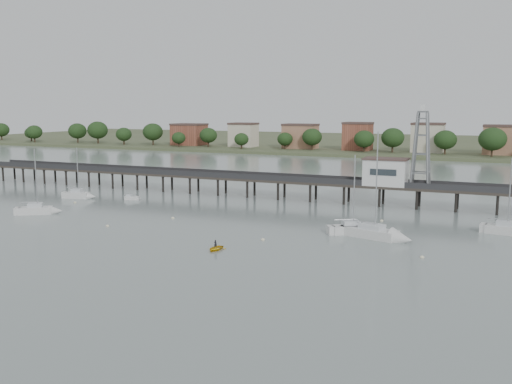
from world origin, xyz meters
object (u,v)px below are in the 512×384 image
at_px(lattice_tower, 421,150).
at_px(sailboat_b, 81,195).
at_px(pier, 266,180).
at_px(sailboat_c, 358,229).
at_px(sailboat_a, 42,210).
at_px(white_tender, 132,198).
at_px(sailboat_e, 512,231).
at_px(yellow_dinghy, 215,250).
at_px(sailboat_d, 383,235).

bearing_deg(lattice_tower, sailboat_b, -166.11).
relative_size(pier, sailboat_c, 11.93).
distance_m(sailboat_a, sailboat_c, 56.18).
height_order(pier, sailboat_c, sailboat_c).
xyz_separation_m(lattice_tower, white_tender, (-55.83, -13.73, -10.73)).
bearing_deg(sailboat_e, lattice_tower, 140.08).
height_order(sailboat_e, white_tender, sailboat_e).
distance_m(pier, white_tender, 28.15).
xyz_separation_m(pier, sailboat_e, (47.54, -18.04, -3.15)).
xyz_separation_m(lattice_tower, yellow_dinghy, (-20.65, -43.87, -11.10)).
bearing_deg(sailboat_a, white_tender, 40.85).
distance_m(lattice_tower, sailboat_b, 69.44).
height_order(pier, white_tender, pier).
bearing_deg(sailboat_d, yellow_dinghy, -126.07).
relative_size(lattice_tower, sailboat_e, 1.28).
bearing_deg(pier, sailboat_b, -154.88).
height_order(sailboat_d, sailboat_c, sailboat_d).
bearing_deg(yellow_dinghy, white_tender, 141.59).
distance_m(sailboat_b, yellow_dinghy, 53.54).
bearing_deg(pier, white_tender, -150.56).
relative_size(sailboat_a, sailboat_c, 0.98).
bearing_deg(sailboat_b, sailboat_a, -85.28).
height_order(sailboat_d, white_tender, sailboat_d).
distance_m(pier, sailboat_b, 38.94).
distance_m(sailboat_a, sailboat_b, 17.65).
relative_size(sailboat_e, sailboat_a, 0.98).
relative_size(sailboat_d, sailboat_c, 1.32).
distance_m(lattice_tower, yellow_dinghy, 49.74).
distance_m(sailboat_d, sailboat_b, 66.59).
height_order(white_tender, yellow_dinghy, yellow_dinghy).
height_order(sailboat_e, sailboat_c, sailboat_c).
bearing_deg(yellow_dinghy, sailboat_a, 167.52).
bearing_deg(lattice_tower, sailboat_c, -101.81).
bearing_deg(sailboat_a, yellow_dinghy, -48.42).
bearing_deg(sailboat_b, sailboat_c, -22.25).
xyz_separation_m(sailboat_d, white_tender, (-54.65, 14.94, -0.26)).
height_order(sailboat_b, yellow_dinghy, sailboat_b).
xyz_separation_m(pier, lattice_tower, (31.50, 0.00, 7.31)).
relative_size(sailboat_e, sailboat_d, 0.73).
bearing_deg(lattice_tower, yellow_dinghy, -115.21).
bearing_deg(sailboat_e, sailboat_c, -150.76).
height_order(sailboat_e, sailboat_a, sailboat_a).
distance_m(pier, lattice_tower, 32.34).
relative_size(pier, lattice_tower, 9.68).
bearing_deg(sailboat_e, sailboat_b, -172.64).
height_order(sailboat_a, white_tender, sailboat_a).
distance_m(sailboat_d, sailboat_c, 4.95).
height_order(pier, sailboat_a, sailboat_a).
bearing_deg(lattice_tower, sailboat_d, -92.36).
xyz_separation_m(white_tender, yellow_dinghy, (35.18, -30.14, -0.37)).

